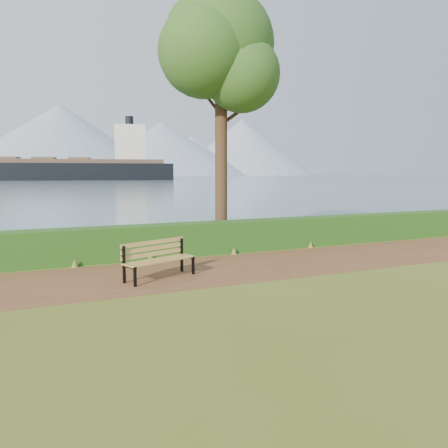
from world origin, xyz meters
name	(u,v)px	position (x,y,z in m)	size (l,w,h in m)	color
ground	(211,273)	(0.00, 0.00, 0.00)	(140.00, 140.00, 0.00)	#4F5A19
path	(207,270)	(0.00, 0.30, 0.01)	(40.00, 3.40, 0.01)	#512B1B
hedge	(180,240)	(0.00, 2.60, 0.50)	(32.00, 0.85, 1.00)	#1A4814
water	(41,177)	(0.00, 260.00, 0.01)	(700.00, 510.00, 0.00)	#405767
mountains	(25,143)	(-9.17, 406.05, 27.70)	(585.00, 190.00, 70.00)	#7A8AA2
bench	(158,257)	(-1.43, -0.03, 0.53)	(1.92, 1.16, 0.93)	black
tree	(221,51)	(1.69, 3.29, 6.52)	(4.34, 3.68, 8.78)	#331E14
cargo_ship	(62,170)	(4.91, 143.51, 3.50)	(78.27, 26.08, 23.48)	black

